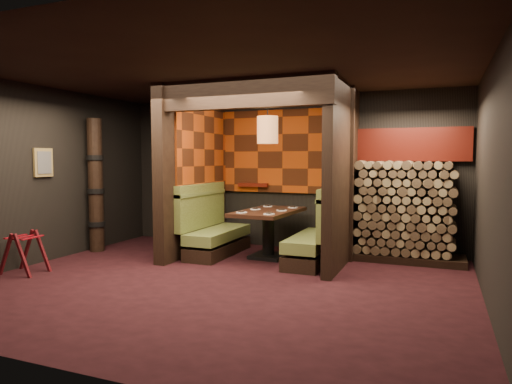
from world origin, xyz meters
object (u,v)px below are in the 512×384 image
at_px(luggage_rack, 25,251).
at_px(firewood_stack, 410,212).
at_px(totem_column, 96,186).
at_px(dining_table, 268,224).
at_px(pendant_lamp, 268,130).
at_px(booth_bench_left, 213,232).
at_px(booth_bench_right, 318,239).

bearing_deg(luggage_rack, firewood_stack, 29.53).
bearing_deg(firewood_stack, totem_column, -166.81).
bearing_deg(dining_table, pendant_lamp, -90.00).
bearing_deg(totem_column, luggage_rack, -85.02).
relative_size(luggage_rack, firewood_stack, 0.38).
height_order(pendant_lamp, firewood_stack, pendant_lamp).
bearing_deg(pendant_lamp, booth_bench_left, -178.30).
relative_size(totem_column, firewood_stack, 1.39).
distance_m(booth_bench_left, totem_column, 2.30).
height_order(booth_bench_right, pendant_lamp, pendant_lamp).
distance_m(luggage_rack, totem_column, 1.90).
bearing_deg(booth_bench_left, pendant_lamp, 1.70).
bearing_deg(booth_bench_right, luggage_rack, -149.72).
relative_size(dining_table, pendant_lamp, 1.72).
bearing_deg(pendant_lamp, booth_bench_right, -1.96).
xyz_separation_m(booth_bench_left, totem_column, (-2.09, -0.55, 0.79)).
bearing_deg(dining_table, booth_bench_right, -5.21).
bearing_deg(firewood_stack, booth_bench_left, -167.83).
relative_size(booth_bench_left, pendant_lamp, 1.74).
bearing_deg(luggage_rack, totem_column, 94.98).
bearing_deg(booth_bench_left, booth_bench_right, 0.00).
height_order(booth_bench_right, dining_table, booth_bench_right).
relative_size(dining_table, totem_column, 0.66).
bearing_deg(firewood_stack, dining_table, -164.48).
distance_m(booth_bench_left, booth_bench_right, 1.89).
xyz_separation_m(booth_bench_right, totem_column, (-3.98, -0.55, 0.79)).
relative_size(luggage_rack, totem_column, 0.28).
bearing_deg(pendant_lamp, luggage_rack, -142.49).
xyz_separation_m(dining_table, luggage_rack, (-2.96, -2.32, -0.25)).
distance_m(booth_bench_right, pendant_lamp, 1.96).
xyz_separation_m(booth_bench_left, dining_table, (1.01, 0.08, 0.18)).
distance_m(booth_bench_right, firewood_stack, 1.58).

